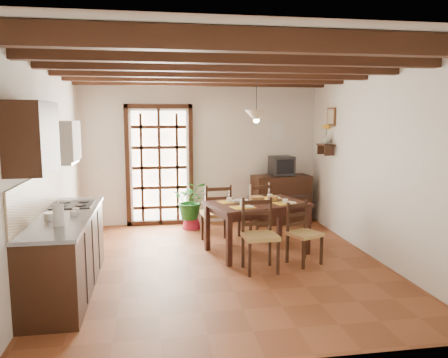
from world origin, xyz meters
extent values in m
plane|color=brown|center=(0.00, 0.00, 0.00)|extent=(5.00, 5.00, 0.00)
cube|color=silver|center=(0.00, 2.50, 1.40)|extent=(4.50, 0.02, 2.80)
cube|color=silver|center=(0.00, -2.50, 1.40)|extent=(4.50, 0.02, 2.80)
cube|color=silver|center=(-2.25, 0.00, 1.40)|extent=(0.02, 5.00, 2.80)
cube|color=silver|center=(2.25, 0.00, 1.40)|extent=(0.02, 5.00, 2.80)
cube|color=white|center=(0.00, 0.00, 2.80)|extent=(4.50, 5.00, 0.02)
cube|color=black|center=(0.00, -2.10, 2.69)|extent=(4.50, 0.14, 0.20)
cube|color=black|center=(0.00, -1.26, 2.69)|extent=(4.50, 0.14, 0.20)
cube|color=black|center=(0.00, -0.42, 2.69)|extent=(4.50, 0.14, 0.20)
cube|color=black|center=(0.00, 0.42, 2.69)|extent=(4.50, 0.14, 0.20)
cube|color=black|center=(0.00, 1.26, 2.69)|extent=(4.50, 0.14, 0.20)
cube|color=black|center=(0.00, 2.10, 2.69)|extent=(4.50, 0.14, 0.20)
cube|color=white|center=(-0.80, 2.49, 1.10)|extent=(1.01, 0.02, 2.11)
cube|color=black|center=(-0.80, 2.44, 2.24)|extent=(1.26, 0.10, 0.08)
cube|color=black|center=(-1.39, 2.44, 1.10)|extent=(0.08, 0.10, 2.28)
cube|color=black|center=(-0.21, 2.44, 1.10)|extent=(0.08, 0.10, 2.28)
cube|color=black|center=(-0.80, 2.42, 1.10)|extent=(1.01, 0.03, 2.02)
cube|color=black|center=(-1.95, -0.60, 0.44)|extent=(0.60, 2.20, 0.88)
cube|color=slate|center=(-1.95, -0.60, 0.90)|extent=(0.64, 2.25, 0.04)
cube|color=tan|center=(-2.23, -0.60, 1.13)|extent=(0.02, 2.20, 0.50)
cube|color=black|center=(-2.08, -1.30, 1.85)|extent=(0.35, 0.80, 0.70)
cube|color=white|center=(-2.05, -0.05, 1.75)|extent=(0.38, 0.60, 0.50)
cube|color=silver|center=(-2.05, -0.05, 1.48)|extent=(0.32, 0.55, 0.04)
cube|color=black|center=(-1.95, -0.05, 0.93)|extent=(0.50, 0.55, 0.02)
cylinder|color=white|center=(-1.90, -1.15, 1.03)|extent=(0.11, 0.11, 0.24)
cylinder|color=silver|center=(-2.05, -0.85, 0.95)|extent=(0.14, 0.14, 0.10)
cube|color=black|center=(0.61, 0.47, 0.74)|extent=(1.61, 1.25, 0.05)
cube|color=black|center=(0.61, 0.47, 0.67)|extent=(1.45, 1.13, 0.10)
cube|color=black|center=(1.14, 1.02, 0.36)|extent=(0.09, 0.09, 0.72)
cube|color=black|center=(-0.12, 0.68, 0.36)|extent=(0.09, 0.09, 0.72)
cube|color=black|center=(1.34, 0.26, 0.36)|extent=(0.09, 0.09, 0.72)
cube|color=black|center=(0.09, -0.09, 0.36)|extent=(0.09, 0.09, 0.72)
cube|color=#B08E4B|center=(0.47, -0.34, 0.48)|extent=(0.46, 0.44, 0.05)
cube|color=black|center=(0.46, -0.16, 0.72)|extent=(0.45, 0.06, 0.49)
cube|color=black|center=(0.47, -0.34, 0.24)|extent=(0.44, 0.42, 0.48)
cube|color=#B08E4B|center=(1.15, -0.15, 0.43)|extent=(0.52, 0.51, 0.05)
cube|color=black|center=(1.08, -0.01, 0.65)|extent=(0.38, 0.20, 0.44)
cube|color=black|center=(1.15, -0.15, 0.21)|extent=(0.50, 0.49, 0.43)
cube|color=#B08E4B|center=(0.08, 1.09, 0.49)|extent=(0.48, 0.46, 0.05)
cube|color=black|center=(0.09, 0.90, 0.73)|extent=(0.45, 0.07, 0.50)
cube|color=black|center=(0.08, 1.09, 0.24)|extent=(0.46, 0.44, 0.49)
cube|color=#B08E4B|center=(0.76, 1.27, 0.47)|extent=(0.56, 0.55, 0.05)
cube|color=black|center=(0.83, 1.11, 0.72)|extent=(0.43, 0.20, 0.48)
cube|color=black|center=(0.76, 1.27, 0.24)|extent=(0.54, 0.53, 0.47)
cube|color=gold|center=(0.26, 0.24, 0.78)|extent=(0.32, 0.24, 0.01)
cube|color=gold|center=(0.97, 0.24, 0.78)|extent=(0.32, 0.24, 0.01)
cube|color=gold|center=(0.26, 0.69, 0.78)|extent=(0.32, 0.24, 0.01)
cube|color=gold|center=(0.97, 0.69, 0.78)|extent=(0.32, 0.24, 0.01)
cylinder|color=olive|center=(0.61, 0.47, 0.83)|extent=(0.22, 0.22, 0.09)
imported|color=white|center=(0.36, 0.45, 0.80)|extent=(0.29, 0.29, 0.05)
cube|color=black|center=(1.51, 2.23, 0.46)|extent=(1.14, 0.60, 0.93)
cube|color=black|center=(1.51, 2.23, 1.12)|extent=(0.46, 0.42, 0.36)
cube|color=black|center=(1.51, 2.03, 1.12)|extent=(0.34, 0.05, 0.27)
cube|color=white|center=(1.50, 2.48, 1.75)|extent=(0.25, 0.03, 0.32)
cone|color=maroon|center=(-0.25, 2.04, 0.11)|extent=(0.34, 0.34, 0.21)
imported|color=#144C19|center=(-0.25, 2.04, 0.57)|extent=(1.73, 1.51, 1.83)
cube|color=black|center=(2.14, 1.60, 1.55)|extent=(0.20, 0.42, 0.03)
cube|color=black|center=(2.14, 1.43, 1.46)|extent=(0.18, 0.03, 0.18)
cube|color=black|center=(2.14, 1.77, 1.46)|extent=(0.18, 0.03, 0.18)
imported|color=#B2BFB2|center=(2.14, 1.60, 1.65)|extent=(0.15, 0.15, 0.15)
sphere|color=gold|center=(2.14, 1.60, 1.86)|extent=(0.14, 0.14, 0.14)
cylinder|color=#144C19|center=(2.14, 1.60, 1.71)|extent=(0.01, 0.01, 0.28)
cube|color=brown|center=(2.23, 1.60, 2.05)|extent=(0.03, 0.32, 0.32)
cube|color=#C3B292|center=(2.21, 1.60, 2.05)|extent=(0.01, 0.26, 0.26)
cylinder|color=black|center=(0.61, 0.57, 2.45)|extent=(0.01, 0.01, 0.70)
cone|color=beige|center=(0.61, 0.57, 2.08)|extent=(0.36, 0.36, 0.14)
sphere|color=#FFD88C|center=(0.61, 0.57, 2.00)|extent=(0.09, 0.09, 0.09)
camera|label=1|loc=(-0.91, -5.81, 2.05)|focal=35.00mm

